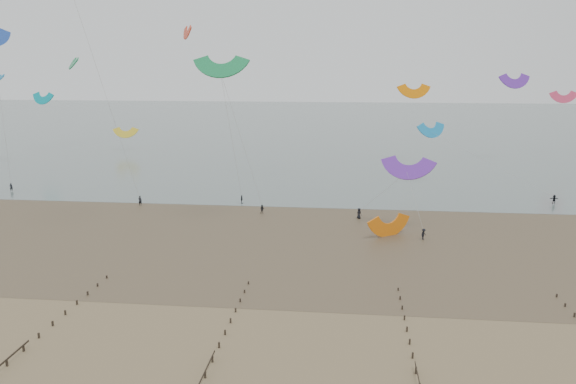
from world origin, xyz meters
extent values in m
plane|color=brown|center=(0.00, 0.00, 0.00)|extent=(500.00, 500.00, 0.00)
plane|color=#475654|center=(0.00, 200.00, 0.03)|extent=(500.00, 500.00, 0.00)
plane|color=#473A28|center=(0.00, 35.00, 0.01)|extent=(500.00, 500.00, 0.00)
ellipsoid|color=slate|center=(-18.00, 22.00, 0.01)|extent=(23.60, 14.36, 0.01)
ellipsoid|color=slate|center=(12.00, 38.00, 0.01)|extent=(33.64, 18.32, 0.01)
ellipsoid|color=slate|center=(45.00, 30.00, 0.01)|extent=(19.65, 13.67, 0.01)
ellipsoid|color=slate|center=(-40.00, 40.00, 0.01)|extent=(26.95, 14.22, 0.01)
cube|color=black|center=(-14.00, -9.05, 0.29)|extent=(0.16, 0.16, 0.68)
cube|color=black|center=(-14.00, -6.42, 0.28)|extent=(0.16, 0.16, 0.65)
cube|color=black|center=(-14.00, -3.79, 0.26)|extent=(0.16, 0.16, 0.62)
cube|color=black|center=(-14.00, -1.16, 0.25)|extent=(0.16, 0.16, 0.59)
cube|color=black|center=(-14.00, 1.47, 0.23)|extent=(0.16, 0.16, 0.57)
cube|color=black|center=(-14.00, 4.11, 0.22)|extent=(0.16, 0.16, 0.54)
cube|color=black|center=(-14.00, 6.74, 0.20)|extent=(0.16, 0.16, 0.51)
cube|color=black|center=(-14.00, 9.37, 0.19)|extent=(0.16, 0.16, 0.48)
cube|color=black|center=(-14.00, 12.00, 0.17)|extent=(0.16, 0.16, 0.45)
cube|color=black|center=(4.00, -9.05, 0.29)|extent=(0.16, 0.16, 0.68)
cube|color=black|center=(4.00, -6.42, 0.28)|extent=(0.16, 0.16, 0.65)
cube|color=black|center=(4.00, -3.79, 0.26)|extent=(0.16, 0.16, 0.62)
cube|color=black|center=(4.00, -1.16, 0.25)|extent=(0.16, 0.16, 0.59)
cube|color=black|center=(4.00, 1.47, 0.23)|extent=(0.16, 0.16, 0.57)
cube|color=black|center=(4.00, 4.11, 0.22)|extent=(0.16, 0.16, 0.54)
cube|color=black|center=(4.00, 6.74, 0.20)|extent=(0.16, 0.16, 0.51)
cube|color=black|center=(4.00, 9.37, 0.19)|extent=(0.16, 0.16, 0.48)
cube|color=black|center=(4.00, 12.00, 0.17)|extent=(0.16, 0.16, 0.45)
cube|color=black|center=(22.00, -6.42, 0.28)|extent=(0.16, 0.16, 0.65)
cube|color=black|center=(22.00, -3.79, 0.26)|extent=(0.16, 0.16, 0.62)
cube|color=black|center=(22.00, -1.16, 0.25)|extent=(0.16, 0.16, 0.59)
cube|color=black|center=(22.00, 1.47, 0.23)|extent=(0.16, 0.16, 0.57)
cube|color=black|center=(22.00, 4.11, 0.22)|extent=(0.16, 0.16, 0.54)
cube|color=black|center=(22.00, 6.74, 0.20)|extent=(0.16, 0.16, 0.51)
cube|color=black|center=(22.00, 9.37, 0.19)|extent=(0.16, 0.16, 0.48)
cube|color=black|center=(22.00, 12.00, 0.17)|extent=(0.16, 0.16, 0.45)
cube|color=black|center=(40.00, 6.74, 0.20)|extent=(0.16, 0.16, 0.51)
cube|color=black|center=(40.00, 9.37, 0.19)|extent=(0.16, 0.16, 0.48)
cube|color=black|center=(40.00, 12.00, 0.17)|extent=(0.16, 0.16, 0.45)
imported|color=black|center=(-23.33, 48.42, 0.94)|extent=(0.70, 0.47, 1.89)
imported|color=black|center=(-54.98, 57.54, 0.84)|extent=(0.72, 0.60, 1.68)
imported|color=black|center=(0.63, 45.08, 0.80)|extent=(0.80, 0.64, 1.60)
imported|color=black|center=(55.35, 58.45, 0.85)|extent=(1.63, 0.71, 1.70)
imported|color=black|center=(17.85, 43.53, 0.93)|extent=(1.08, 1.03, 1.86)
imported|color=black|center=(-4.43, 52.01, 0.81)|extent=(0.52, 1.00, 1.63)
imported|color=black|center=(27.47, 32.52, 0.87)|extent=(1.18, 1.29, 1.74)
camera|label=1|loc=(15.69, -51.23, 26.20)|focal=35.00mm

